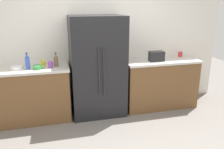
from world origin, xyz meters
TOP-DOWN VIEW (x-y plane):
  - kitchen_back_panel at (0.00, 1.73)m, footprint 5.15×0.10m
  - counter_left at (-1.18, 1.36)m, footprint 1.26×0.65m
  - counter_right at (1.17, 1.36)m, footprint 1.43×0.65m
  - refrigerator at (-0.05, 1.33)m, footprint 0.94×0.68m
  - toaster at (1.06, 1.28)m, footprint 0.27×0.15m
  - bottle_a at (-1.21, 1.28)m, footprint 0.07×0.07m
  - bottle_b at (-0.76, 1.35)m, footprint 0.07×0.07m
  - cup_a at (-0.85, 1.29)m, footprint 0.08×0.08m
  - cup_b at (1.68, 1.50)m, footprint 0.08×0.08m
  - cup_c at (-0.97, 1.41)m, footprint 0.07×0.07m
  - bowl_a at (-1.38, 1.31)m, footprint 0.18×0.18m
  - bowl_b at (-1.05, 1.24)m, footprint 0.15×0.15m

SIDE VIEW (x-z plane):
  - counter_right at x=1.17m, z-range 0.00..0.94m
  - counter_left at x=-1.18m, z-range 0.00..0.94m
  - refrigerator at x=-0.05m, z-range 0.00..1.77m
  - bowl_a at x=-1.38m, z-range 0.94..0.99m
  - bowl_b at x=-1.05m, z-range 0.94..1.00m
  - cup_b at x=1.68m, z-range 0.94..1.04m
  - cup_a at x=-0.85m, z-range 0.94..1.04m
  - cup_c at x=-0.97m, z-range 0.94..1.04m
  - toaster at x=1.06m, z-range 0.94..1.12m
  - bottle_b at x=-0.76m, z-range 0.91..1.15m
  - bottle_a at x=-1.21m, z-range 0.91..1.18m
  - kitchen_back_panel at x=0.00m, z-range 0.00..2.81m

